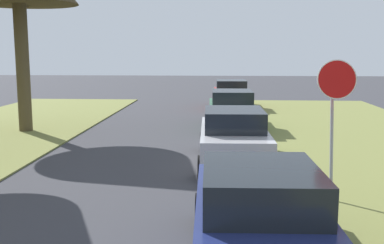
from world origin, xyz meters
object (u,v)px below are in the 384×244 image
(stop_sign_far, at_px, (335,100))
(parked_sedan_red, at_px, (231,95))
(parked_sedan_silver, at_px, (234,139))
(parked_sedan_green, at_px, (232,111))
(parked_sedan_navy, at_px, (259,221))

(stop_sign_far, relative_size, parked_sedan_red, 0.66)
(stop_sign_far, bearing_deg, parked_sedan_red, 96.29)
(stop_sign_far, height_order, parked_sedan_red, stop_sign_far)
(parked_sedan_red, bearing_deg, parked_sedan_silver, -90.84)
(stop_sign_far, bearing_deg, parked_sedan_silver, 121.08)
(parked_sedan_silver, distance_m, parked_sedan_green, 6.17)
(parked_sedan_navy, bearing_deg, stop_sign_far, 60.59)
(parked_sedan_silver, relative_size, parked_sedan_green, 1.00)
(parked_sedan_green, distance_m, parked_sedan_red, 6.77)
(stop_sign_far, bearing_deg, parked_sedan_navy, -119.41)
(parked_sedan_navy, relative_size, parked_sedan_green, 1.00)
(parked_sedan_silver, bearing_deg, parked_sedan_navy, -88.24)
(parked_sedan_red, bearing_deg, parked_sedan_green, -90.91)
(stop_sign_far, xyz_separation_m, parked_sedan_navy, (-1.78, -3.16, -1.46))
(stop_sign_far, height_order, parked_sedan_silver, stop_sign_far)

